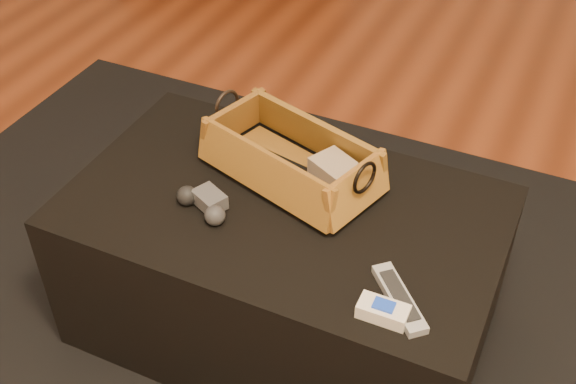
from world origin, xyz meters
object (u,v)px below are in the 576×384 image
at_px(game_controller, 204,203).
at_px(ottoman, 284,268).
at_px(tv_remote, 280,167).
at_px(silver_remote, 399,298).
at_px(cream_gadget, 383,311).
at_px(wicker_basket, 291,160).

bearing_deg(game_controller, ottoman, 31.69).
bearing_deg(ottoman, tv_remote, 120.00).
xyz_separation_m(silver_remote, cream_gadget, (-0.02, -0.05, 0.01)).
xyz_separation_m(tv_remote, silver_remote, (0.38, -0.26, -0.02)).
distance_m(ottoman, wicker_basket, 0.28).
distance_m(wicker_basket, silver_remote, 0.45).
bearing_deg(cream_gadget, game_controller, 164.98).
distance_m(ottoman, game_controller, 0.29).
height_order(wicker_basket, cream_gadget, wicker_basket).
height_order(ottoman, wicker_basket, wicker_basket).
distance_m(silver_remote, cream_gadget, 0.05).
bearing_deg(game_controller, tv_remote, 61.70).
xyz_separation_m(tv_remote, cream_gadget, (0.37, -0.31, -0.01)).
bearing_deg(tv_remote, cream_gadget, -28.76).
bearing_deg(ottoman, game_controller, -148.31).
distance_m(wicker_basket, game_controller, 0.23).
xyz_separation_m(ottoman, silver_remote, (0.33, -0.17, 0.22)).
xyz_separation_m(ottoman, game_controller, (-0.15, -0.09, 0.23)).
height_order(silver_remote, cream_gadget, cream_gadget).
height_order(tv_remote, wicker_basket, wicker_basket).
relative_size(wicker_basket, cream_gadget, 4.78).
height_order(wicker_basket, game_controller, wicker_basket).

